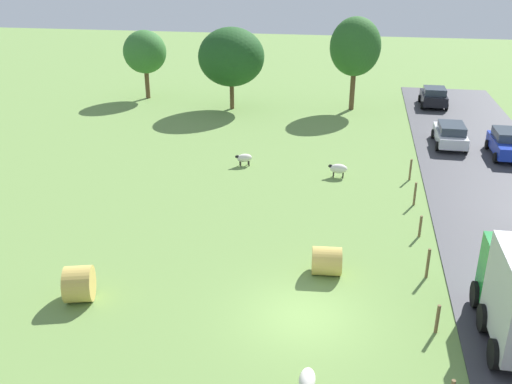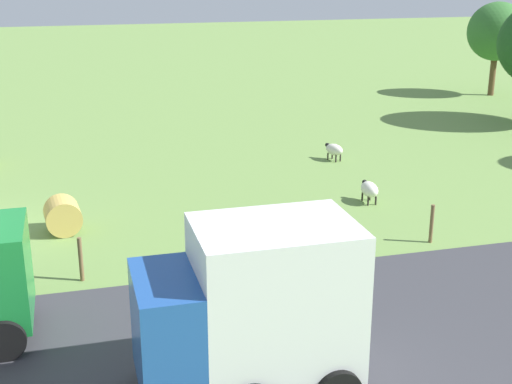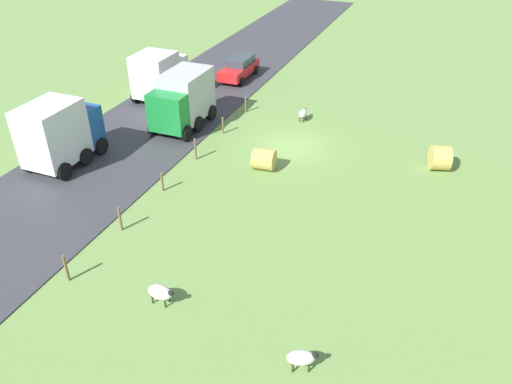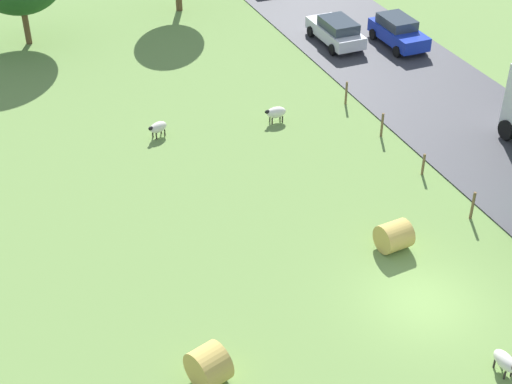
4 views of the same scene
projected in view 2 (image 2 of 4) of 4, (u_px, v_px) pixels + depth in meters
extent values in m
ellipsoid|color=silver|center=(334.00, 150.00, 31.54)|extent=(1.07, 0.83, 0.50)
ellipsoid|color=black|center=(327.00, 145.00, 31.84)|extent=(0.31, 0.27, 0.20)
cylinder|color=#2D2823|center=(328.00, 156.00, 31.76)|extent=(0.07, 0.07, 0.32)
cylinder|color=#2D2823|center=(332.00, 155.00, 31.92)|extent=(0.07, 0.07, 0.32)
cylinder|color=#2D2823|center=(336.00, 159.00, 31.37)|extent=(0.07, 0.07, 0.32)
cylinder|color=#2D2823|center=(340.00, 158.00, 31.53)|extent=(0.07, 0.07, 0.32)
ellipsoid|color=silver|center=(369.00, 189.00, 25.98)|extent=(1.02, 0.56, 0.55)
ellipsoid|color=black|center=(365.00, 182.00, 26.38)|extent=(0.26, 0.18, 0.20)
cylinder|color=#2D2823|center=(362.00, 197.00, 26.32)|extent=(0.07, 0.07, 0.32)
cylinder|color=#2D2823|center=(370.00, 196.00, 26.39)|extent=(0.07, 0.07, 0.32)
cylinder|color=#2D2823|center=(368.00, 201.00, 25.81)|extent=(0.07, 0.07, 0.32)
cylinder|color=#2D2823|center=(376.00, 201.00, 25.88)|extent=(0.07, 0.07, 0.32)
cylinder|color=tan|center=(63.00, 216.00, 23.15)|extent=(1.28, 1.27, 1.17)
cylinder|color=brown|center=(493.00, 74.00, 46.67)|extent=(0.40, 0.40, 2.77)
ellipsoid|color=#336B2D|center=(497.00, 31.00, 45.79)|extent=(3.82, 3.82, 3.79)
cylinder|color=brown|center=(81.00, 259.00, 19.60)|extent=(0.12, 0.12, 1.29)
cylinder|color=brown|center=(208.00, 250.00, 20.53)|extent=(0.12, 0.12, 1.05)
cylinder|color=brown|center=(324.00, 235.00, 21.39)|extent=(0.12, 0.12, 1.26)
cylinder|color=brown|center=(432.00, 224.00, 22.28)|extent=(0.12, 0.12, 1.27)
cube|color=#197F33|center=(3.00, 272.00, 16.34)|extent=(2.31, 1.20, 2.30)
cylinder|color=black|center=(11.00, 295.00, 17.76)|extent=(0.30, 0.96, 0.96)
cylinder|color=black|center=(5.00, 340.00, 15.64)|extent=(0.30, 0.96, 0.96)
cube|color=#1E4C99|center=(167.00, 332.00, 13.69)|extent=(2.31, 1.20, 2.30)
cube|color=silver|center=(275.00, 298.00, 14.10)|extent=(2.31, 3.19, 3.17)
cylinder|color=black|center=(161.00, 353.00, 15.11)|extent=(0.30, 0.96, 0.96)
cylinder|color=black|center=(224.00, 344.00, 15.46)|extent=(0.30, 0.96, 0.96)
cylinder|color=black|center=(300.00, 334.00, 15.89)|extent=(0.30, 0.96, 0.96)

